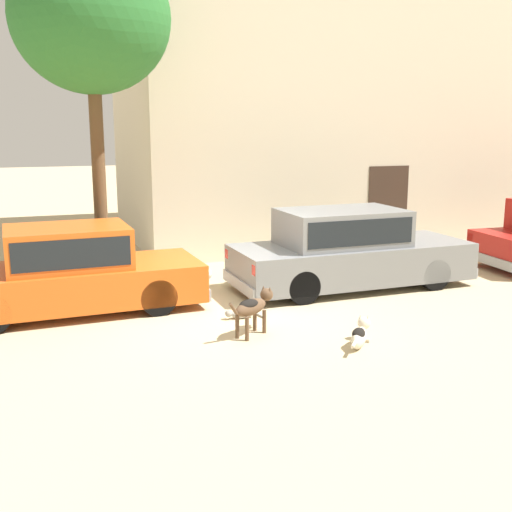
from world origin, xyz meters
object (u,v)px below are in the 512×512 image
parked_sedan_second (348,249)px  acacia_tree_left (91,19)px  parked_sedan_nearest (71,270)px  stray_cat (241,314)px  stray_dog_spotted (253,306)px  stray_dog_tan (360,335)px

parked_sedan_second → acacia_tree_left: (-4.45, 1.53, 4.18)m
parked_sedan_nearest → stray_cat: (2.56, -1.32, -0.63)m
stray_dog_spotted → stray_cat: stray_dog_spotted is taller
stray_dog_spotted → stray_dog_tan: (1.27, -0.97, -0.27)m
parked_sedan_nearest → parked_sedan_second: 5.12m
stray_dog_spotted → stray_dog_tan: stray_dog_spotted is taller
parked_sedan_nearest → acacia_tree_left: (0.67, 1.45, 4.23)m
stray_dog_spotted → stray_cat: 0.91m
stray_dog_spotted → stray_dog_tan: 1.63m
parked_sedan_nearest → acacia_tree_left: 4.52m
parked_sedan_second → stray_cat: parked_sedan_second is taller
acacia_tree_left → stray_dog_spotted: bearing=-63.3°
parked_sedan_second → acacia_tree_left: 6.30m
stray_dog_spotted → stray_cat: bearing=49.9°
parked_sedan_nearest → stray_dog_spotted: size_ratio=4.81×
stray_dog_spotted → stray_cat: size_ratio=1.47×
stray_dog_tan → stray_cat: 2.17m
stray_dog_tan → stray_cat: bearing=73.2°
parked_sedan_second → stray_cat: bearing=-155.5°
acacia_tree_left → stray_dog_tan: bearing=-56.0°
parked_sedan_second → stray_dog_tan: size_ratio=6.06×
parked_sedan_nearest → stray_dog_tan: (3.76, -3.13, -0.54)m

